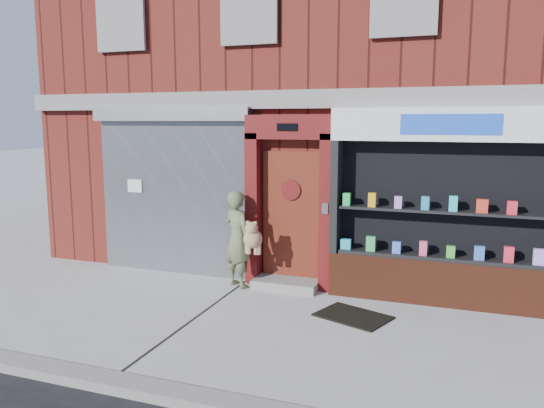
% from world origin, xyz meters
% --- Properties ---
extents(ground, '(80.00, 80.00, 0.00)m').
position_xyz_m(ground, '(0.00, 0.00, 0.00)').
color(ground, '#9E9E99').
rests_on(ground, ground).
extents(curb, '(60.00, 0.30, 0.12)m').
position_xyz_m(curb, '(0.00, -2.15, 0.06)').
color(curb, gray).
rests_on(curb, ground).
extents(building, '(12.00, 8.16, 8.00)m').
position_xyz_m(building, '(-0.00, 5.99, 4.00)').
color(building, maroon).
rests_on(building, ground).
extents(shutter_bay, '(3.10, 0.30, 3.04)m').
position_xyz_m(shutter_bay, '(-3.00, 1.93, 1.72)').
color(shutter_bay, gray).
rests_on(shutter_bay, ground).
extents(red_door_bay, '(1.52, 0.58, 2.90)m').
position_xyz_m(red_door_bay, '(-0.75, 1.86, 1.46)').
color(red_door_bay, '#520E0E').
rests_on(red_door_bay, ground).
extents(pharmacy_bay, '(3.50, 0.41, 3.00)m').
position_xyz_m(pharmacy_bay, '(1.75, 1.81, 1.37)').
color(pharmacy_bay, '#5F2816').
rests_on(pharmacy_bay, ground).
extents(woman, '(0.86, 0.64, 1.65)m').
position_xyz_m(woman, '(-1.53, 1.51, 0.83)').
color(woman, '#606945').
rests_on(woman, ground).
extents(doormat, '(1.17, 1.00, 0.02)m').
position_xyz_m(doormat, '(0.58, 0.76, 0.01)').
color(doormat, black).
rests_on(doormat, ground).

